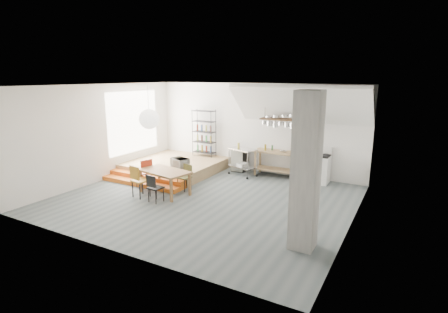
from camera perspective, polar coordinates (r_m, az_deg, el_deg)
The scene contains 26 objects.
floor at distance 10.15m, azimuth -3.16°, elevation -6.88°, with size 8.00×8.00×0.00m, color #515C5E.
wall_back at distance 12.78m, azimuth 5.09°, elevation 4.66°, with size 8.00×0.04×3.20m, color silver.
wall_left at distance 12.29m, azimuth -19.34°, elevation 3.64°, with size 0.04×7.00×3.20m, color silver.
wall_right at distance 8.36m, azimuth 20.67°, elevation -0.63°, with size 0.04×7.00×3.20m, color silver.
ceiling at distance 9.54m, azimuth -3.41°, elevation 11.50°, with size 8.00×7.00×0.02m, color white.
slope_ceiling at distance 11.49m, azimuth 12.27°, elevation 8.24°, with size 4.40×1.80×0.15m, color white.
window_pane at distance 13.28m, azimuth -14.55°, elevation 5.48°, with size 0.02×2.50×2.20m, color white.
platform at distance 13.02m, azimuth -7.88°, elevation -1.55°, with size 3.00×3.00×0.40m, color #99784C.
step_lower at distance 11.61m, azimuth -13.60°, elevation -4.28°, with size 3.00×0.35×0.13m, color orange.
step_upper at distance 11.84m, azimuth -12.48°, elevation -3.55°, with size 3.00×0.35×0.27m, color orange.
concrete_column at distance 7.06m, azimuth 13.23°, elevation -2.54°, with size 0.50×0.50×3.20m, color gray.
kitchen_counter at distance 12.24m, azimuth 9.05°, elevation -0.47°, with size 1.80×0.60×0.91m.
stove at distance 11.90m, azimuth 15.38°, elevation -1.89°, with size 0.60×0.60×1.18m.
pot_rack at distance 11.78m, azimuth 9.03°, elevation 5.68°, with size 1.20×0.50×1.43m.
wire_shelving at distance 13.48m, azimuth -3.28°, elevation 3.96°, with size 0.88×0.38×1.80m.
microwave_shelf at distance 11.33m, azimuth -7.22°, elevation -1.93°, with size 0.60×0.40×0.16m.
paper_lantern at distance 10.65m, azimuth -12.13°, elevation 6.00°, with size 0.60×0.60×0.60m, color white.
dining_table at distance 10.50m, azimuth -9.69°, elevation -2.67°, with size 1.66×1.13×0.72m.
chair_mustard at distance 10.36m, azimuth -13.81°, elevation -3.50°, with size 0.52×0.52×0.96m.
chair_black at distance 9.88m, azimuth -11.38°, elevation -4.76°, with size 0.41×0.41×0.80m.
chair_olive at distance 10.85m, azimuth -6.27°, elevation -2.99°, with size 0.41×0.41×0.79m.
chair_red at distance 11.21m, azimuth -12.79°, elevation -2.29°, with size 0.52×0.52×0.92m.
rolling_cart at distance 12.28m, azimuth 3.09°, elevation -0.26°, with size 1.10×0.83×0.97m.
mini_fridge at distance 12.92m, azimuth 2.59°, elevation -0.51°, with size 0.50×0.50×0.85m, color black.
microwave at distance 11.28m, azimuth -7.24°, elevation -1.06°, with size 0.57×0.39×0.32m, color beige.
bowl at distance 12.08m, azimuth 9.70°, elevation 0.84°, with size 0.22×0.22×0.05m, color silver.
Camera 1 is at (5.07, -8.08, 3.46)m, focal length 28.00 mm.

